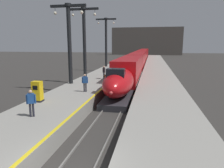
% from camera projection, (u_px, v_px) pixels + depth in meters
% --- Properties ---
extents(platform_left, '(4.80, 110.00, 1.05)m').
position_uv_depth(platform_left, '(106.00, 76.00, 32.28)').
color(platform_left, gray).
rests_on(platform_left, ground).
extents(platform_right, '(4.80, 110.00, 1.05)m').
position_uv_depth(platform_right, '(158.00, 77.00, 30.76)').
color(platform_right, gray).
rests_on(platform_right, ground).
extents(platform_left_safety_stripe, '(0.20, 107.80, 0.01)m').
position_uv_depth(platform_left_safety_stripe, '(120.00, 73.00, 31.75)').
color(platform_left_safety_stripe, yellow).
rests_on(platform_left_safety_stripe, platform_left).
extents(rail_main_left, '(0.08, 110.00, 0.12)m').
position_uv_depth(rail_main_left, '(128.00, 77.00, 34.40)').
color(rail_main_left, slate).
rests_on(rail_main_left, ground).
extents(rail_main_right, '(0.08, 110.00, 0.12)m').
position_uv_depth(rail_main_right, '(137.00, 77.00, 34.12)').
color(rail_main_right, slate).
rests_on(rail_main_right, ground).
extents(highspeed_train_main, '(2.92, 76.23, 3.60)m').
position_uv_depth(highspeed_train_main, '(140.00, 58.00, 51.83)').
color(highspeed_train_main, '#B20F14').
rests_on(highspeed_train_main, ground).
extents(station_column_mid, '(4.00, 0.68, 8.66)m').
position_uv_depth(station_column_mid, '(69.00, 36.00, 22.17)').
color(station_column_mid, black).
rests_on(station_column_mid, platform_left).
extents(station_column_far, '(4.00, 0.68, 9.15)m').
position_uv_depth(station_column_far, '(84.00, 36.00, 27.05)').
color(station_column_far, black).
rests_on(station_column_far, platform_left).
extents(station_column_distant, '(4.00, 0.68, 9.40)m').
position_uv_depth(station_column_distant, '(106.00, 38.00, 39.77)').
color(station_column_distant, black).
rests_on(station_column_distant, platform_left).
extents(passenger_near_edge, '(0.26, 0.57, 1.69)m').
position_uv_depth(passenger_near_edge, '(104.00, 71.00, 25.97)').
color(passenger_near_edge, '#23232D').
rests_on(passenger_near_edge, platform_left).
extents(passenger_mid_platform, '(0.52, 0.37, 1.69)m').
position_uv_depth(passenger_mid_platform, '(31.00, 101.00, 12.34)').
color(passenger_mid_platform, '#23232D').
rests_on(passenger_mid_platform, platform_left).
extents(passenger_far_waiting, '(0.56, 0.30, 1.69)m').
position_uv_depth(passenger_far_waiting, '(85.00, 81.00, 18.87)').
color(passenger_far_waiting, '#23232D').
rests_on(passenger_far_waiting, platform_left).
extents(rolling_suitcase, '(0.40, 0.22, 0.98)m').
position_uv_depth(rolling_suitcase, '(106.00, 77.00, 25.76)').
color(rolling_suitcase, brown).
rests_on(rolling_suitcase, platform_left).
extents(ticket_machine_yellow, '(0.76, 0.62, 1.60)m').
position_uv_depth(ticket_machine_yellow, '(37.00, 92.00, 15.71)').
color(ticket_machine_yellow, yellow).
rests_on(ticket_machine_yellow, platform_left).
extents(terminus_back_wall, '(36.00, 2.00, 14.00)m').
position_uv_depth(terminus_back_wall, '(146.00, 41.00, 104.68)').
color(terminus_back_wall, '#4C4742').
rests_on(terminus_back_wall, ground).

